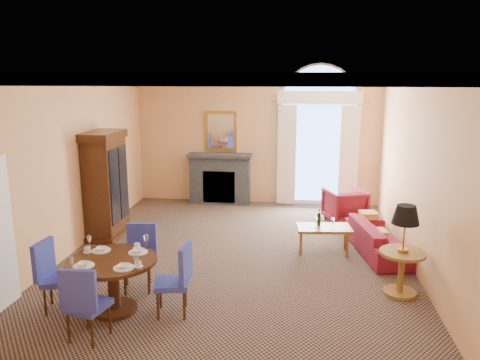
# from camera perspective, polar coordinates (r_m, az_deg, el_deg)

# --- Properties ---
(ground) EXTENTS (7.50, 7.50, 0.00)m
(ground) POSITION_cam_1_polar(r_m,az_deg,el_deg) (8.44, -0.44, -9.39)
(ground) COLOR #121D3A
(ground) RESTS_ON ground
(room_envelope) EXTENTS (6.04, 7.52, 3.45)m
(room_envelope) POSITION_cam_1_polar(r_m,az_deg,el_deg) (8.51, -0.02, 8.22)
(room_envelope) COLOR #EBAF70
(room_envelope) RESTS_ON ground
(armoire) EXTENTS (0.61, 1.07, 2.11)m
(armoire) POSITION_cam_1_polar(r_m,az_deg,el_deg) (9.61, -16.05, -0.77)
(armoire) COLOR black
(armoire) RESTS_ON ground
(dining_table) EXTENTS (1.21, 1.21, 0.96)m
(dining_table) POSITION_cam_1_polar(r_m,az_deg,el_deg) (6.67, -15.24, -10.84)
(dining_table) COLOR black
(dining_table) RESTS_ON ground
(dining_chair_north) EXTENTS (0.55, 0.55, 0.99)m
(dining_chair_north) POSITION_cam_1_polar(r_m,az_deg,el_deg) (7.30, -12.17, -8.58)
(dining_chair_north) COLOR #2932A1
(dining_chair_north) RESTS_ON ground
(dining_chair_south) EXTENTS (0.53, 0.53, 0.99)m
(dining_chair_south) POSITION_cam_1_polar(r_m,az_deg,el_deg) (6.03, -18.54, -13.68)
(dining_chair_south) COLOR #2932A1
(dining_chair_south) RESTS_ON ground
(dining_chair_east) EXTENTS (0.52, 0.52, 0.99)m
(dining_chair_east) POSITION_cam_1_polar(r_m,az_deg,el_deg) (6.42, -7.53, -11.42)
(dining_chair_east) COLOR #2932A1
(dining_chair_east) RESTS_ON ground
(dining_chair_west) EXTENTS (0.55, 0.55, 0.99)m
(dining_chair_west) POSITION_cam_1_polar(r_m,az_deg,el_deg) (6.98, -21.93, -10.25)
(dining_chair_west) COLOR #2932A1
(dining_chair_west) RESTS_ON ground
(sofa) EXTENTS (1.09, 2.01, 0.56)m
(sofa) POSITION_cam_1_polar(r_m,az_deg,el_deg) (8.89, 16.67, -6.86)
(sofa) COLOR maroon
(sofa) RESTS_ON ground
(armchair) EXTENTS (1.03, 1.04, 0.74)m
(armchair) POSITION_cam_1_polar(r_m,az_deg,el_deg) (10.54, 12.64, -3.04)
(armchair) COLOR maroon
(armchair) RESTS_ON ground
(coffee_table) EXTENTS (1.02, 0.64, 0.81)m
(coffee_table) POSITION_cam_1_polar(r_m,az_deg,el_deg) (8.64, 10.16, -5.89)
(coffee_table) COLOR olive
(coffee_table) RESTS_ON ground
(side_table) EXTENTS (0.66, 0.66, 1.33)m
(side_table) POSITION_cam_1_polar(r_m,az_deg,el_deg) (7.22, 19.34, -6.84)
(side_table) COLOR olive
(side_table) RESTS_ON ground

